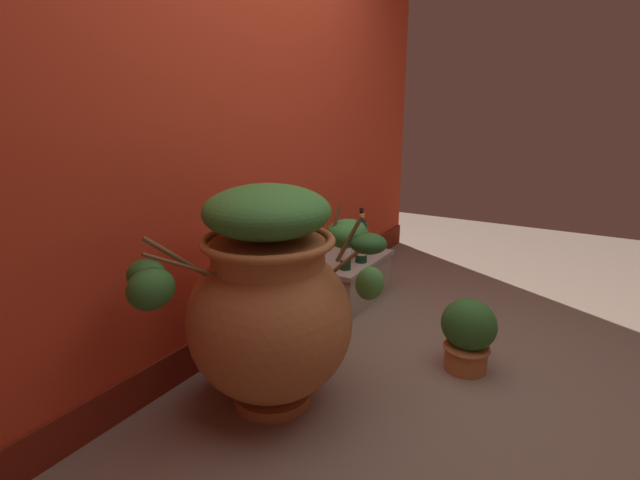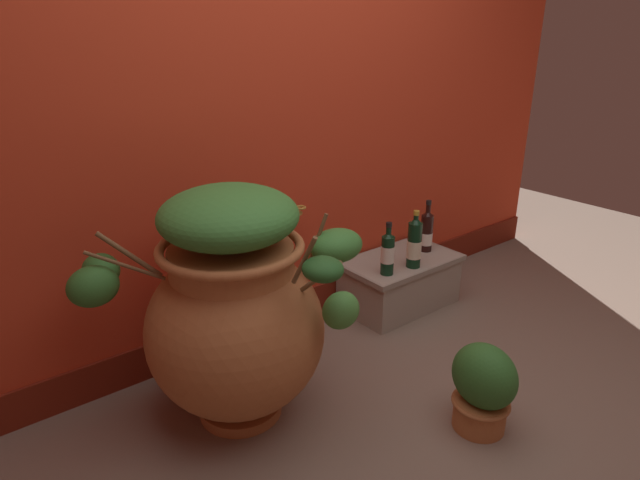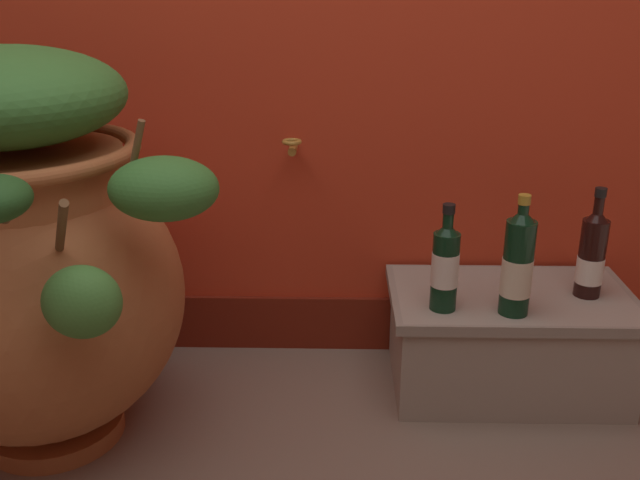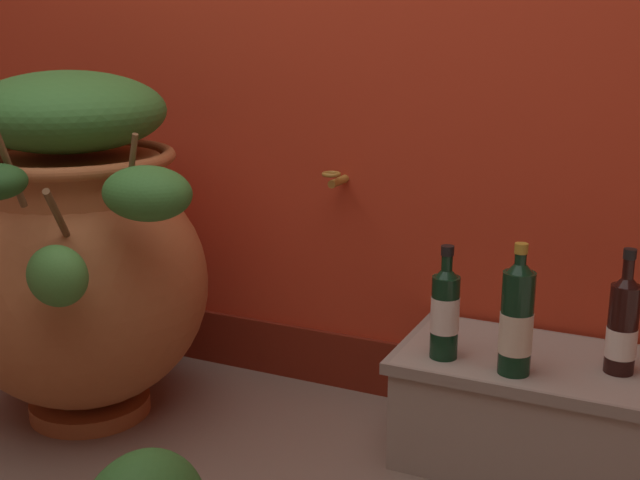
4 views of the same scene
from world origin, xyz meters
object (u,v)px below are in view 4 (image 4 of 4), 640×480
(wine_bottle_left, at_px, (517,318))
(wine_bottle_right, at_px, (445,309))
(terracotta_urn, at_px, (78,253))
(wine_bottle_middle, at_px, (623,324))

(wine_bottle_left, distance_m, wine_bottle_right, 0.18)
(terracotta_urn, distance_m, wine_bottle_middle, 1.46)
(terracotta_urn, relative_size, wine_bottle_middle, 3.39)
(terracotta_urn, height_order, wine_bottle_right, terracotta_urn)
(terracotta_urn, bearing_deg, wine_bottle_left, 6.92)
(wine_bottle_left, bearing_deg, wine_bottle_middle, 26.44)
(wine_bottle_middle, relative_size, wine_bottle_right, 1.06)
(terracotta_urn, xyz_separation_m, wine_bottle_left, (1.20, 0.15, -0.05))
(wine_bottle_middle, bearing_deg, wine_bottle_left, -153.56)
(wine_bottle_right, bearing_deg, wine_bottle_middle, 12.72)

